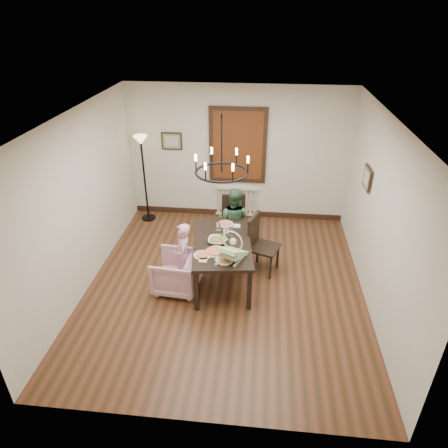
% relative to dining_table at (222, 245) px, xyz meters
% --- Properties ---
extents(room_shell, '(4.51, 5.00, 2.81)m').
position_rel_dining_table_xyz_m(room_shell, '(0.07, 0.21, 0.72)').
color(room_shell, brown).
rests_on(room_shell, ground).
extents(dining_table, '(1.12, 1.73, 0.76)m').
position_rel_dining_table_xyz_m(dining_table, '(0.00, 0.00, 0.00)').
color(dining_table, black).
rests_on(dining_table, room_shell).
extents(chair_far, '(0.49, 0.49, 1.01)m').
position_rel_dining_table_xyz_m(chair_far, '(0.11, 1.08, -0.17)').
color(chair_far, black).
rests_on(chair_far, room_shell).
extents(chair_right, '(0.59, 0.59, 1.05)m').
position_rel_dining_table_xyz_m(chair_right, '(0.69, 0.34, -0.15)').
color(chair_right, black).
rests_on(chair_right, room_shell).
extents(armchair, '(0.76, 0.75, 0.64)m').
position_rel_dining_table_xyz_m(armchair, '(-0.71, -0.33, -0.36)').
color(armchair, beige).
rests_on(armchair, room_shell).
extents(elderly_woman, '(0.29, 0.39, 0.95)m').
position_rel_dining_table_xyz_m(elderly_woman, '(-0.60, -0.22, -0.20)').
color(elderly_woman, '#D898B3').
rests_on(elderly_woman, room_shell).
extents(seated_man, '(0.62, 0.54, 1.06)m').
position_rel_dining_table_xyz_m(seated_man, '(0.12, 0.90, -0.15)').
color(seated_man, '#365B3F').
rests_on(seated_man, room_shell).
extents(baby_bouncer, '(0.53, 0.59, 0.32)m').
position_rel_dining_table_xyz_m(baby_bouncer, '(0.21, -0.50, 0.24)').
color(baby_bouncer, '#A9CA8B').
rests_on(baby_bouncer, dining_table).
extents(salad_bowl, '(0.35, 0.35, 0.09)m').
position_rel_dining_table_xyz_m(salad_bowl, '(-0.07, -0.06, 0.13)').
color(salad_bowl, white).
rests_on(salad_bowl, dining_table).
extents(pizza_platter, '(0.32, 0.32, 0.04)m').
position_rel_dining_table_xyz_m(pizza_platter, '(-0.05, -0.34, 0.11)').
color(pizza_platter, tan).
rests_on(pizza_platter, dining_table).
extents(drinking_glass, '(0.07, 0.07, 0.14)m').
position_rel_dining_table_xyz_m(drinking_glass, '(0.02, -0.06, 0.16)').
color(drinking_glass, silver).
rests_on(drinking_glass, dining_table).
extents(window_blinds, '(1.00, 0.03, 1.40)m').
position_rel_dining_table_xyz_m(window_blinds, '(0.07, 2.30, 0.92)').
color(window_blinds, brown).
rests_on(window_blinds, room_shell).
extents(radiator, '(0.92, 0.12, 0.62)m').
position_rel_dining_table_xyz_m(radiator, '(0.07, 2.32, -0.33)').
color(radiator, silver).
rests_on(radiator, room_shell).
extents(picture_back, '(0.42, 0.03, 0.36)m').
position_rel_dining_table_xyz_m(picture_back, '(-1.28, 2.31, 0.97)').
color(picture_back, black).
rests_on(picture_back, room_shell).
extents(picture_right, '(0.03, 0.42, 0.36)m').
position_rel_dining_table_xyz_m(picture_right, '(2.28, 0.74, 0.97)').
color(picture_right, black).
rests_on(picture_right, room_shell).
extents(floor_lamp, '(0.30, 0.30, 1.80)m').
position_rel_dining_table_xyz_m(floor_lamp, '(-1.83, 1.99, 0.22)').
color(floor_lamp, black).
rests_on(floor_lamp, room_shell).
extents(chandelier, '(0.80, 0.80, 0.04)m').
position_rel_dining_table_xyz_m(chandelier, '(0.00, -0.00, 1.27)').
color(chandelier, black).
rests_on(chandelier, room_shell).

